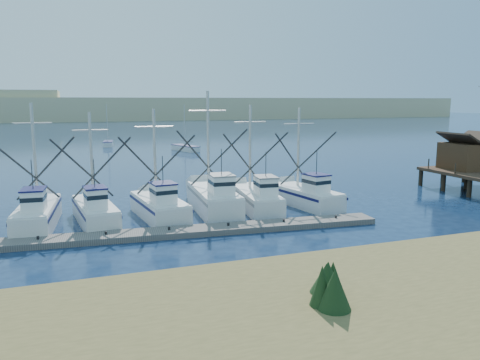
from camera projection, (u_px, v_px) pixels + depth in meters
name	position (u px, v px, depth m)	size (l,w,h in m)	color
ground	(345.00, 245.00, 28.77)	(500.00, 500.00, 0.00)	#0C1B36
shore_bank	(304.00, 326.00, 16.69)	(40.00, 10.00, 1.60)	#4C422D
floating_dock	(169.00, 233.00, 30.68)	(29.25, 1.95, 0.39)	slate
dune_ridge	(105.00, 108.00, 222.76)	(360.00, 60.00, 10.00)	tan
trawler_fleet	(155.00, 205.00, 35.18)	(29.41, 9.02, 9.51)	silver
sailboat_near	(185.00, 148.00, 82.34)	(3.84, 7.05, 8.10)	silver
sailboat_far	(108.00, 144.00, 90.79)	(2.32, 5.36, 8.10)	silver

